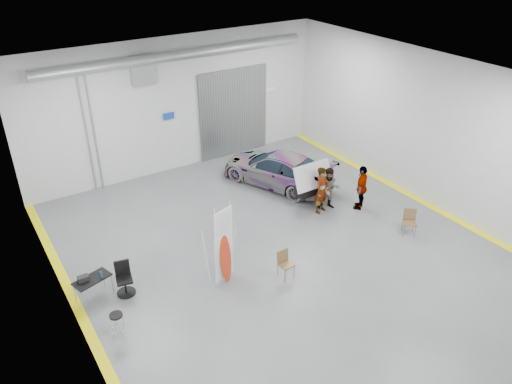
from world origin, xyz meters
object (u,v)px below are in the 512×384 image
surfboard_display (223,252)px  work_table (90,279)px  folding_chair_far (409,227)px  office_chair (124,280)px  person_b (330,189)px  folding_chair_near (286,269)px  person_a (322,190)px  person_c (362,187)px  sedan_car (277,169)px  shop_stool (118,325)px

surfboard_display → work_table: size_ratio=2.30×
folding_chair_far → office_chair: 10.22m
person_b → folding_chair_far: bearing=-42.0°
work_table → office_chair: office_chair is taller
folding_chair_near → office_chair: (-4.68, 2.05, 0.20)m
person_a → person_c: person_a is taller
sedan_car → surfboard_display: surfboard_display is taller
person_a → folding_chair_far: person_a is taller
surfboard_display → office_chair: bearing=139.7°
folding_chair_near → person_b: bearing=31.3°
person_a → shop_stool: 9.31m
person_b → work_table: size_ratio=1.45×
person_a → surfboard_display: 5.65m
surfboard_display → folding_chair_near: size_ratio=3.05×
person_b → person_c: (1.08, -0.65, 0.05)m
person_b → person_c: bearing=-5.7°
person_a → office_chair: size_ratio=1.74×
surfboard_display → folding_chair_far: (7.06, -1.30, -0.84)m
surfboard_display → person_a: bearing=-0.1°
person_a → person_c: (1.50, -0.63, -0.03)m
person_b → office_chair: bearing=-150.9°
surfboard_display → work_table: surfboard_display is taller
folding_chair_far → office_chair: office_chair is taller
person_b → office_chair: (-8.65, -0.56, -0.40)m
shop_stool → person_a: bearing=13.7°
surfboard_display → folding_chair_far: 7.22m
sedan_car → person_b: bearing=79.2°
surfboard_display → shop_stool: 3.75m
sedan_car → shop_stool: size_ratio=6.62×
sedan_car → folding_chair_far: bearing=85.4°
surfboard_display → folding_chair_far: bearing=-28.2°
folding_chair_near → office_chair: bearing=154.4°
person_b → work_table: person_b is taller
folding_chair_far → office_chair: (-9.92, 2.48, 0.18)m
person_b → person_c: size_ratio=0.95×
surfboard_display → folding_chair_near: surfboard_display is taller
work_table → surfboard_display: bearing=-21.7°
surfboard_display → work_table: bearing=140.6°
person_c → folding_chair_far: size_ratio=1.93×
person_b → folding_chair_far: size_ratio=1.83×
surfboard_display → shop_stool: surfboard_display is taller
person_b → folding_chair_near: person_b is taller
person_c → shop_stool: 10.65m
person_b → shop_stool: person_b is taller
person_c → folding_chair_near: size_ratio=2.02×
person_a → person_b: 0.42m
person_c → folding_chair_far: bearing=59.0°
person_a → folding_chair_far: bearing=-78.1°
folding_chair_far → surfboard_display: bearing=-151.1°
person_a → shop_stool: (-9.02, -2.19, -0.58)m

